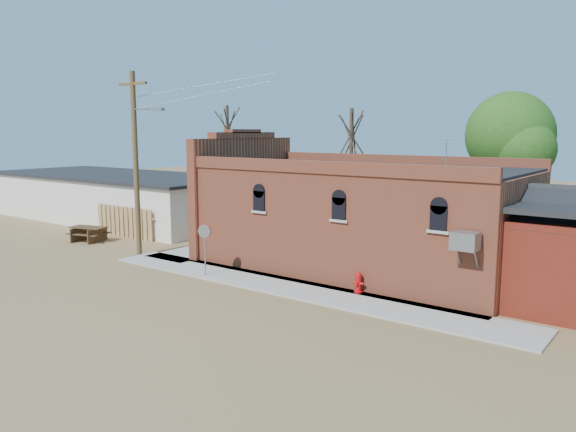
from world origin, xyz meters
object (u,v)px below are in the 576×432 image
Objects in this scene: brick_bar at (354,216)px; picnic_table at (89,232)px; stop_sign at (205,236)px; trash_barrel at (197,248)px; utility_pole at (136,160)px; fire_hydrant at (358,283)px.

picnic_table is (-14.96, -3.74, -1.79)m from brick_bar.
trash_barrel is at bearing 142.29° from stop_sign.
trash_barrel is at bearing -10.49° from picnic_table.
utility_pole is 6.45m from stop_sign.
brick_bar is at bearing -1.15° from picnic_table.
stop_sign is (-6.54, -1.61, 1.30)m from fire_hydrant.
fire_hydrant is at bearing 14.89° from stop_sign.
trash_barrel reaches higher than fire_hydrant.
picnic_table is at bearing 169.63° from fire_hydrant.
trash_barrel is (2.84, 1.21, -4.26)m from utility_pole.
stop_sign is 0.93× the size of picnic_table.
utility_pole is 11.46× the size of fire_hydrant.
utility_pole reaches higher than trash_barrel.
brick_bar reaches higher than picnic_table.
stop_sign reaches higher than trash_barrel.
fire_hydrant is at bearing -3.78° from trash_barrel.
trash_barrel is (-9.31, 0.62, 0.04)m from fire_hydrant.
utility_pole reaches higher than fire_hydrant.
utility_pole is 12.91m from fire_hydrant.
fire_hydrant is 0.33× the size of picnic_table.
utility_pole is (-9.79, -4.29, 2.43)m from brick_bar.
fire_hydrant is 9.33m from trash_barrel.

